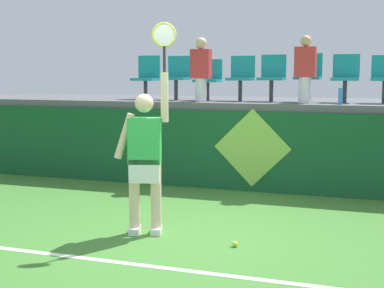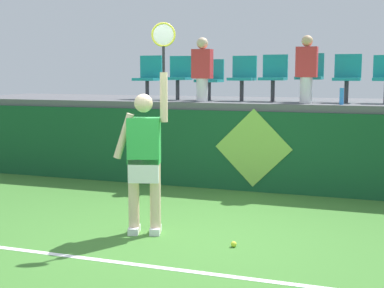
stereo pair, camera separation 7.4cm
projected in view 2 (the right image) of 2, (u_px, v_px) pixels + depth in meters
name	position (u px, v px, depth m)	size (l,w,h in m)	color
ground_plane	(184.00, 238.00, 6.48)	(40.00, 40.00, 0.00)	#3D752D
court_back_wall	(245.00, 151.00, 9.10)	(12.00, 0.20, 1.31)	#144C28
spectator_platform	(262.00, 103.00, 10.17)	(12.00, 2.59, 0.12)	#56565B
court_baseline_stripe	(149.00, 266.00, 5.55)	(10.80, 0.08, 0.01)	white
tennis_player	(145.00, 156.00, 6.58)	(0.73, 0.36, 2.50)	white
tennis_ball	(234.00, 244.00, 6.16)	(0.07, 0.07, 0.07)	#D1E533
water_bottle	(342.00, 96.00, 8.67)	(0.07, 0.07, 0.26)	#338CE5
stadium_chair_0	(149.00, 75.00, 10.45)	(0.44, 0.42, 0.82)	#38383D
stadium_chair_1	(179.00, 75.00, 10.24)	(0.44, 0.42, 0.81)	#38383D
stadium_chair_2	(210.00, 77.00, 10.05)	(0.44, 0.42, 0.74)	#38383D
stadium_chair_3	(243.00, 75.00, 9.84)	(0.44, 0.42, 0.80)	#38383D
stadium_chair_4	(274.00, 75.00, 9.66)	(0.44, 0.42, 0.81)	#38383D
stadium_chair_5	(310.00, 74.00, 9.45)	(0.44, 0.42, 0.83)	#38383D
stadium_chair_6	(347.00, 75.00, 9.25)	(0.44, 0.42, 0.81)	#38383D
spectator_0	(307.00, 68.00, 9.05)	(0.34, 0.20, 1.10)	white
spectator_1	(202.00, 68.00, 9.60)	(0.34, 0.20, 1.10)	white
wall_signage_mount	(253.00, 192.00, 9.03)	(1.27, 0.01, 1.36)	#144C28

